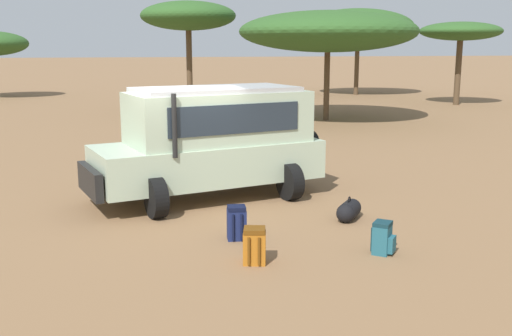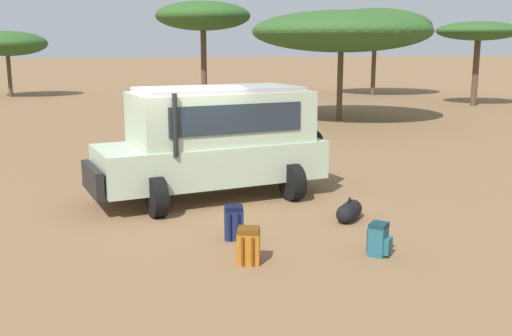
{
  "view_description": "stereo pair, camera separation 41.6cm",
  "coord_description": "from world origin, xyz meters",
  "px_view_note": "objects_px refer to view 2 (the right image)",
  "views": [
    {
      "loc": [
        -1.3,
        -12.29,
        3.33
      ],
      "look_at": [
        1.22,
        -1.27,
        1.0
      ],
      "focal_mm": 42.0,
      "sensor_mm": 36.0,
      "label": 1
    },
    {
      "loc": [
        -0.89,
        -12.38,
        3.33
      ],
      "look_at": [
        1.22,
        -1.27,
        1.0
      ],
      "focal_mm": 42.0,
      "sensor_mm": 36.0,
      "label": 2
    }
  ],
  "objects_px": {
    "backpack_cluster_center": "(249,246)",
    "backpack_beside_front_wheel": "(379,240)",
    "duffel_bag_low_black_case": "(349,211)",
    "acacia_tree_distant_right": "(478,32)",
    "acacia_tree_right_mid": "(341,32)",
    "safari_vehicle": "(215,140)",
    "backpack_near_rear_wheel": "(234,223)",
    "acacia_tree_centre_back": "(203,16)",
    "acacia_tree_left_mid": "(7,44)",
    "acacia_tree_far_right": "(375,27)"
  },
  "relations": [
    {
      "from": "backpack_cluster_center",
      "to": "backpack_beside_front_wheel",
      "type": "bearing_deg",
      "value": -1.06
    },
    {
      "from": "duffel_bag_low_black_case",
      "to": "acacia_tree_distant_right",
      "type": "distance_m",
      "value": 25.0
    },
    {
      "from": "backpack_beside_front_wheel",
      "to": "duffel_bag_low_black_case",
      "type": "distance_m",
      "value": 1.96
    },
    {
      "from": "duffel_bag_low_black_case",
      "to": "acacia_tree_right_mid",
      "type": "relative_size",
      "value": 0.09
    },
    {
      "from": "safari_vehicle",
      "to": "backpack_near_rear_wheel",
      "type": "distance_m",
      "value": 3.16
    },
    {
      "from": "acacia_tree_centre_back",
      "to": "acacia_tree_right_mid",
      "type": "height_order",
      "value": "acacia_tree_centre_back"
    },
    {
      "from": "acacia_tree_left_mid",
      "to": "acacia_tree_right_mid",
      "type": "distance_m",
      "value": 23.34
    },
    {
      "from": "acacia_tree_left_mid",
      "to": "acacia_tree_far_right",
      "type": "xyz_separation_m",
      "value": [
        23.83,
        -2.92,
        1.1
      ]
    },
    {
      "from": "acacia_tree_centre_back",
      "to": "acacia_tree_far_right",
      "type": "distance_m",
      "value": 14.18
    },
    {
      "from": "backpack_near_rear_wheel",
      "to": "duffel_bag_low_black_case",
      "type": "bearing_deg",
      "value": 16.49
    },
    {
      "from": "duffel_bag_low_black_case",
      "to": "acacia_tree_right_mid",
      "type": "distance_m",
      "value": 16.28
    },
    {
      "from": "acacia_tree_centre_back",
      "to": "acacia_tree_right_mid",
      "type": "xyz_separation_m",
      "value": [
        5.48,
        -5.71,
        -0.85
      ]
    },
    {
      "from": "acacia_tree_far_right",
      "to": "acacia_tree_right_mid",
      "type": "bearing_deg",
      "value": -117.41
    },
    {
      "from": "duffel_bag_low_black_case",
      "to": "acacia_tree_distant_right",
      "type": "relative_size",
      "value": 0.16
    },
    {
      "from": "acacia_tree_far_right",
      "to": "backpack_cluster_center",
      "type": "bearing_deg",
      "value": -114.84
    },
    {
      "from": "backpack_cluster_center",
      "to": "backpack_near_rear_wheel",
      "type": "bearing_deg",
      "value": 92.22
    },
    {
      "from": "backpack_beside_front_wheel",
      "to": "acacia_tree_distant_right",
      "type": "height_order",
      "value": "acacia_tree_distant_right"
    },
    {
      "from": "acacia_tree_right_mid",
      "to": "acacia_tree_distant_right",
      "type": "xyz_separation_m",
      "value": [
        9.54,
        5.0,
        0.13
      ]
    },
    {
      "from": "backpack_cluster_center",
      "to": "acacia_tree_far_right",
      "type": "relative_size",
      "value": 0.08
    },
    {
      "from": "duffel_bag_low_black_case",
      "to": "acacia_tree_left_mid",
      "type": "xyz_separation_m",
      "value": [
        -12.28,
        30.94,
        3.24
      ]
    },
    {
      "from": "safari_vehicle",
      "to": "acacia_tree_distant_right",
      "type": "bearing_deg",
      "value": 46.84
    },
    {
      "from": "acacia_tree_centre_back",
      "to": "backpack_beside_front_wheel",
      "type": "bearing_deg",
      "value": -88.84
    },
    {
      "from": "safari_vehicle",
      "to": "acacia_tree_left_mid",
      "type": "xyz_separation_m",
      "value": [
        -9.98,
        28.65,
        2.12
      ]
    },
    {
      "from": "backpack_beside_front_wheel",
      "to": "duffel_bag_low_black_case",
      "type": "height_order",
      "value": "backpack_beside_front_wheel"
    },
    {
      "from": "acacia_tree_left_mid",
      "to": "acacia_tree_right_mid",
      "type": "xyz_separation_m",
      "value": [
        17.12,
        -15.86,
        0.49
      ]
    },
    {
      "from": "backpack_beside_front_wheel",
      "to": "acacia_tree_far_right",
      "type": "height_order",
      "value": "acacia_tree_far_right"
    },
    {
      "from": "backpack_near_rear_wheel",
      "to": "acacia_tree_right_mid",
      "type": "height_order",
      "value": "acacia_tree_right_mid"
    },
    {
      "from": "acacia_tree_left_mid",
      "to": "acacia_tree_centre_back",
      "type": "height_order",
      "value": "acacia_tree_centre_back"
    },
    {
      "from": "safari_vehicle",
      "to": "backpack_beside_front_wheel",
      "type": "distance_m",
      "value": 4.86
    },
    {
      "from": "backpack_cluster_center",
      "to": "acacia_tree_centre_back",
      "type": "bearing_deg",
      "value": 85.81
    },
    {
      "from": "backpack_near_rear_wheel",
      "to": "acacia_tree_left_mid",
      "type": "xyz_separation_m",
      "value": [
        -9.93,
        31.64,
        3.12
      ]
    },
    {
      "from": "backpack_beside_front_wheel",
      "to": "backpack_cluster_center",
      "type": "xyz_separation_m",
      "value": [
        -2.12,
        0.04,
        0.02
      ]
    },
    {
      "from": "acacia_tree_far_right",
      "to": "safari_vehicle",
      "type": "bearing_deg",
      "value": -118.3
    },
    {
      "from": "duffel_bag_low_black_case",
      "to": "acacia_tree_right_mid",
      "type": "xyz_separation_m",
      "value": [
        4.84,
        15.09,
        3.73
      ]
    },
    {
      "from": "backpack_beside_front_wheel",
      "to": "backpack_cluster_center",
      "type": "bearing_deg",
      "value": 178.94
    },
    {
      "from": "backpack_near_rear_wheel",
      "to": "acacia_tree_left_mid",
      "type": "bearing_deg",
      "value": 107.42
    },
    {
      "from": "acacia_tree_left_mid",
      "to": "acacia_tree_centre_back",
      "type": "xyz_separation_m",
      "value": [
        11.64,
        -10.14,
        1.34
      ]
    },
    {
      "from": "backpack_near_rear_wheel",
      "to": "acacia_tree_distant_right",
      "type": "relative_size",
      "value": 0.13
    },
    {
      "from": "safari_vehicle",
      "to": "acacia_tree_left_mid",
      "type": "relative_size",
      "value": 1.08
    },
    {
      "from": "acacia_tree_right_mid",
      "to": "acacia_tree_distant_right",
      "type": "distance_m",
      "value": 10.77
    },
    {
      "from": "backpack_cluster_center",
      "to": "duffel_bag_low_black_case",
      "type": "xyz_separation_m",
      "value": [
        2.31,
        1.91,
        -0.1
      ]
    },
    {
      "from": "backpack_beside_front_wheel",
      "to": "acacia_tree_centre_back",
      "type": "bearing_deg",
      "value": 91.16
    },
    {
      "from": "backpack_cluster_center",
      "to": "acacia_tree_right_mid",
      "type": "height_order",
      "value": "acacia_tree_right_mid"
    },
    {
      "from": "backpack_beside_front_wheel",
      "to": "backpack_cluster_center",
      "type": "distance_m",
      "value": 2.12
    },
    {
      "from": "safari_vehicle",
      "to": "acacia_tree_right_mid",
      "type": "distance_m",
      "value": 14.88
    },
    {
      "from": "backpack_cluster_center",
      "to": "backpack_near_rear_wheel",
      "type": "height_order",
      "value": "backpack_near_rear_wheel"
    },
    {
      "from": "duffel_bag_low_black_case",
      "to": "acacia_tree_left_mid",
      "type": "distance_m",
      "value": 33.45
    },
    {
      "from": "acacia_tree_far_right",
      "to": "acacia_tree_distant_right",
      "type": "relative_size",
      "value": 1.64
    },
    {
      "from": "safari_vehicle",
      "to": "backpack_beside_front_wheel",
      "type": "bearing_deg",
      "value": -63.46
    },
    {
      "from": "acacia_tree_distant_right",
      "to": "backpack_cluster_center",
      "type": "bearing_deg",
      "value": -127.18
    }
  ]
}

